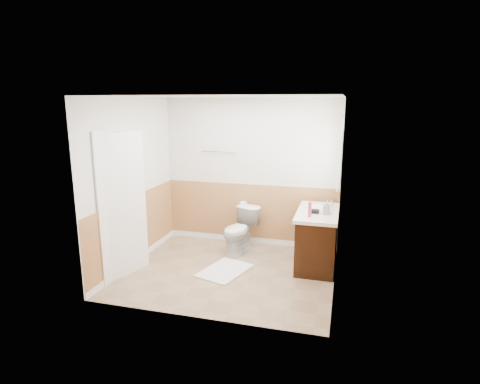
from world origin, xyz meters
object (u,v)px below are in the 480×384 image
(soap_dispenser, at_px, (327,207))
(bath_mat, at_px, (225,271))
(toilet, at_px, (240,230))
(lotion_bottle, at_px, (310,209))
(vanity_cabinet, at_px, (317,240))

(soap_dispenser, bearing_deg, bath_mat, -161.55)
(toilet, distance_m, bath_mat, 0.90)
(toilet, distance_m, lotion_bottle, 1.44)
(soap_dispenser, bearing_deg, lotion_bottle, -136.08)
(lotion_bottle, relative_size, soap_dispenser, 1.10)
(bath_mat, distance_m, lotion_bottle, 1.53)
(vanity_cabinet, bearing_deg, soap_dispenser, -46.22)
(soap_dispenser, bearing_deg, vanity_cabinet, 133.78)
(toilet, xyz_separation_m, bath_mat, (0.00, -0.83, -0.35))
(soap_dispenser, bearing_deg, toilet, 165.40)
(bath_mat, relative_size, vanity_cabinet, 0.73)
(vanity_cabinet, xyz_separation_m, lotion_bottle, (-0.10, -0.34, 0.56))
(bath_mat, bearing_deg, toilet, 90.00)
(bath_mat, height_order, vanity_cabinet, vanity_cabinet)
(lotion_bottle, bearing_deg, toilet, 153.94)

